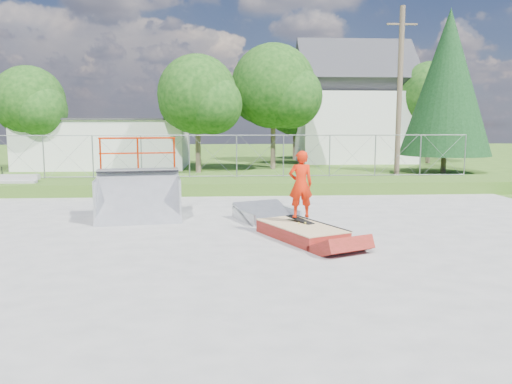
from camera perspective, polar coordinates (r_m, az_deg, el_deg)
ground at (r=11.04m, az=-0.72°, el=-6.57°), size 120.00×120.00×0.00m
concrete_pad at (r=11.04m, az=-0.72°, el=-6.47°), size 20.00×16.00×0.04m
grass_berm at (r=20.35m, az=-2.14°, el=0.71°), size 24.00×3.00×0.50m
grind_box at (r=11.97m, az=5.15°, el=-4.60°), size 2.04×2.66×0.36m
quarter_pipe at (r=14.55m, az=-13.35°, el=1.37°), size 2.61×2.30×2.34m
flat_bank_ramp at (r=14.17m, az=1.20°, el=-2.46°), size 1.93×1.99×0.45m
skateboard at (r=12.29m, az=5.08°, el=-3.22°), size 0.65×0.77×0.13m
skater at (r=12.16m, az=5.12°, el=0.55°), size 0.62×0.44×1.63m
concrete_stairs at (r=21.08m, az=-25.84°, el=0.60°), size 1.50×1.60×0.80m
chain_link_fence at (r=21.24m, az=-2.23°, el=4.12°), size 20.00×0.06×1.80m
utility_building_flat at (r=33.55m, az=-16.63°, el=5.29°), size 10.00×6.00×3.00m
gable_house at (r=37.93m, az=11.00°, el=9.24°), size 8.40×6.08×8.94m
utility_pole at (r=24.11m, az=16.07°, el=10.44°), size 0.24×0.24×8.00m
tree_left_near at (r=28.59m, az=-6.23°, el=10.69°), size 4.76×4.48×6.65m
tree_center at (r=30.75m, az=2.56°, el=11.65°), size 5.44×5.12×7.60m
tree_left_far at (r=32.55m, az=-24.21°, el=9.17°), size 4.42×4.16×6.18m
tree_right_far at (r=37.60m, az=19.80°, el=10.03°), size 5.10×4.80×7.12m
tree_back_mid at (r=38.99m, az=4.83°, el=9.01°), size 4.08×3.84×5.70m
conifer_tree at (r=30.49m, az=21.04°, el=11.57°), size 5.04×5.04×9.10m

